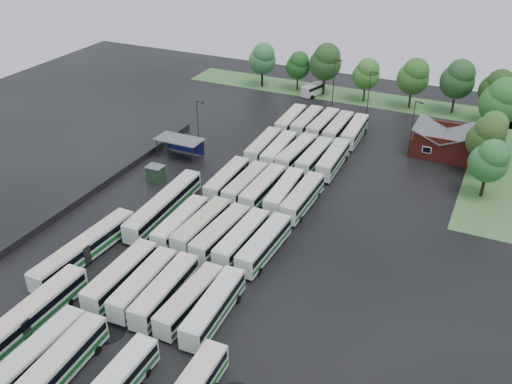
% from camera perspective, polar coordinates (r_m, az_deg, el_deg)
% --- Properties ---
extents(ground, '(160.00, 160.00, 0.00)m').
position_cam_1_polar(ground, '(77.37, -5.14, -5.26)').
color(ground, black).
rests_on(ground, ground).
extents(brick_building, '(10.07, 8.60, 5.39)m').
position_cam_1_polar(brick_building, '(106.30, 18.13, 4.60)').
color(brick_building, maroon).
rests_on(brick_building, ground).
extents(wash_shed, '(8.20, 4.20, 3.58)m').
position_cam_1_polar(wash_shed, '(100.27, -7.55, 5.08)').
color(wash_shed, '#2D2D30').
rests_on(wash_shed, ground).
extents(utility_hut, '(2.70, 2.20, 2.62)m').
position_cam_1_polar(utility_hut, '(93.49, -10.00, 1.86)').
color(utility_hut, '#19321E').
rests_on(utility_hut, ground).
extents(grass_strip_north, '(80.00, 10.00, 0.01)m').
position_cam_1_polar(grass_strip_north, '(130.83, 10.00, 9.35)').
color(grass_strip_north, '#3B6932').
rests_on(grass_strip_north, ground).
extents(grass_strip_east, '(10.00, 50.00, 0.01)m').
position_cam_1_polar(grass_strip_east, '(106.68, 23.24, 2.60)').
color(grass_strip_east, '#3B6932').
rests_on(grass_strip_east, ground).
extents(west_fence, '(0.10, 50.00, 1.20)m').
position_cam_1_polar(west_fence, '(94.00, -14.55, 0.98)').
color(west_fence, '#2D2D30').
rests_on(west_fence, ground).
extents(bus_r0c0, '(2.46, 11.49, 3.20)m').
position_cam_1_polar(bus_r0c0, '(63.24, -20.82, -14.73)').
color(bus_r0c0, silver).
rests_on(bus_r0c0, ground).
extents(bus_r0c1, '(3.08, 11.99, 3.31)m').
position_cam_1_polar(bus_r0c1, '(61.35, -18.88, -15.85)').
color(bus_r0c1, silver).
rests_on(bus_r0c1, ground).
extents(bus_r1c0, '(2.71, 12.01, 3.33)m').
position_cam_1_polar(bus_r1c0, '(70.44, -13.35, -8.15)').
color(bus_r1c0, silver).
rests_on(bus_r1c0, ground).
extents(bus_r1c1, '(2.95, 11.73, 3.24)m').
position_cam_1_polar(bus_r1c1, '(68.74, -11.15, -8.99)').
color(bus_r1c1, silver).
rests_on(bus_r1c1, ground).
extents(bus_r1c2, '(2.93, 11.92, 3.30)m').
position_cam_1_polar(bus_r1c2, '(67.26, -9.07, -9.71)').
color(bus_r1c2, silver).
rests_on(bus_r1c2, ground).
extents(bus_r1c3, '(2.71, 11.34, 3.14)m').
position_cam_1_polar(bus_r1c3, '(65.76, -6.63, -10.66)').
color(bus_r1c3, silver).
rests_on(bus_r1c3, ground).
extents(bus_r1c4, '(3.06, 11.92, 3.29)m').
position_cam_1_polar(bus_r1c4, '(64.43, -4.24, -11.41)').
color(bus_r1c4, silver).
rests_on(bus_r1c4, ground).
extents(bus_r2c0, '(2.67, 11.60, 3.22)m').
position_cam_1_polar(bus_r2c0, '(78.93, -7.55, -3.11)').
color(bus_r2c0, silver).
rests_on(bus_r2c0, ground).
extents(bus_r2c1, '(2.83, 11.98, 3.32)m').
position_cam_1_polar(bus_r2c1, '(77.91, -5.45, -3.39)').
color(bus_r2c1, silver).
rests_on(bus_r2c1, ground).
extents(bus_r2c2, '(3.11, 12.01, 3.31)m').
position_cam_1_polar(bus_r2c2, '(76.22, -3.55, -4.12)').
color(bus_r2c2, silver).
rests_on(bus_r2c2, ground).
extents(bus_r2c3, '(2.76, 11.87, 3.29)m').
position_cam_1_polar(bus_r2c3, '(75.05, -1.42, -4.67)').
color(bus_r2c3, silver).
rests_on(bus_r2c3, ground).
extents(bus_r2c4, '(2.82, 11.95, 3.31)m').
position_cam_1_polar(bus_r2c4, '(73.95, 0.82, -5.23)').
color(bus_r2c4, silver).
rests_on(bus_r2c4, ground).
extents(bus_r3c0, '(2.82, 11.71, 3.24)m').
position_cam_1_polar(bus_r3c0, '(89.34, -2.91, 1.26)').
color(bus_r3c0, silver).
rests_on(bus_r3c0, ground).
extents(bus_r3c1, '(2.57, 11.55, 3.21)m').
position_cam_1_polar(bus_r3c1, '(87.88, -1.05, 0.78)').
color(bus_r3c1, silver).
rests_on(bus_r3c1, ground).
extents(bus_r3c2, '(2.62, 11.87, 3.30)m').
position_cam_1_polar(bus_r3c2, '(86.69, 0.71, 0.39)').
color(bus_r3c2, silver).
rests_on(bus_r3c2, ground).
extents(bus_r3c3, '(3.03, 11.74, 3.24)m').
position_cam_1_polar(bus_r3c3, '(85.82, 2.84, 0.00)').
color(bus_r3c3, silver).
rests_on(bus_r3c3, ground).
extents(bus_r3c4, '(2.61, 11.94, 3.32)m').
position_cam_1_polar(bus_r3c4, '(84.51, 4.68, -0.53)').
color(bus_r3c4, silver).
rests_on(bus_r3c4, ground).
extents(bus_r4c0, '(2.94, 11.66, 3.22)m').
position_cam_1_polar(bus_r4c0, '(100.35, 0.74, 4.60)').
color(bus_r4c0, silver).
rests_on(bus_r4c0, ground).
extents(bus_r4c1, '(2.92, 11.78, 3.26)m').
position_cam_1_polar(bus_r4c1, '(98.78, 2.29, 4.17)').
color(bus_r4c1, silver).
rests_on(bus_r4c1, ground).
extents(bus_r4c2, '(3.11, 12.00, 3.31)m').
position_cam_1_polar(bus_r4c2, '(97.92, 4.05, 3.90)').
color(bus_r4c2, silver).
rests_on(bus_r4c2, ground).
extents(bus_r4c3, '(2.67, 11.65, 3.23)m').
position_cam_1_polar(bus_r4c3, '(96.87, 5.85, 3.49)').
color(bus_r4c3, silver).
rests_on(bus_r4c3, ground).
extents(bus_r4c4, '(2.87, 11.99, 3.32)m').
position_cam_1_polar(bus_r4c4, '(96.39, 7.73, 3.26)').
color(bus_r4c4, silver).
rests_on(bus_r4c4, ground).
extents(bus_r5c0, '(2.90, 11.63, 3.21)m').
position_cam_1_polar(bus_r5c0, '(111.50, 3.49, 7.16)').
color(bus_r5c0, silver).
rests_on(bus_r5c0, ground).
extents(bus_r5c1, '(2.50, 11.67, 3.25)m').
position_cam_1_polar(bus_r5c1, '(110.91, 5.11, 6.98)').
color(bus_r5c1, silver).
rests_on(bus_r5c1, ground).
extents(bus_r5c2, '(2.72, 11.77, 3.26)m').
position_cam_1_polar(bus_r5c2, '(110.08, 6.71, 6.72)').
color(bus_r5c2, silver).
rests_on(bus_r5c2, ground).
extents(bus_r5c3, '(2.58, 11.75, 3.27)m').
position_cam_1_polar(bus_r5c3, '(108.81, 8.23, 6.34)').
color(bus_r5c3, silver).
rests_on(bus_r5c3, ground).
extents(bus_r5c4, '(3.00, 11.75, 3.24)m').
position_cam_1_polar(bus_r5c4, '(107.96, 9.85, 6.01)').
color(bus_r5c4, silver).
rests_on(bus_r5c4, ground).
extents(artic_bus_west_a, '(2.50, 17.57, 3.26)m').
position_cam_1_polar(artic_bus_west_a, '(67.34, -22.18, -11.88)').
color(artic_bus_west_a, silver).
rests_on(artic_bus_west_a, ground).
extents(artic_bus_west_b, '(3.20, 17.88, 3.30)m').
position_cam_1_polar(artic_bus_west_b, '(83.39, -9.17, -1.28)').
color(artic_bus_west_b, silver).
rests_on(artic_bus_west_b, ground).
extents(artic_bus_west_c, '(3.21, 17.16, 3.17)m').
position_cam_1_polar(artic_bus_west_c, '(76.42, -16.77, -5.46)').
color(artic_bus_west_c, silver).
rests_on(artic_bus_west_c, ground).
extents(minibus, '(3.79, 6.21, 2.55)m').
position_cam_1_polar(minibus, '(129.93, 5.69, 10.18)').
color(minibus, silver).
rests_on(minibus, ground).
extents(tree_north_0, '(6.23, 6.23, 10.31)m').
position_cam_1_polar(tree_north_0, '(133.72, 0.68, 13.22)').
color(tree_north_0, black).
rests_on(tree_north_0, ground).
extents(tree_north_1, '(5.46, 5.46, 9.04)m').
position_cam_1_polar(tree_north_1, '(131.93, 4.26, 12.55)').
color(tree_north_1, '#32231A').
rests_on(tree_north_1, ground).
extents(tree_north_2, '(7.08, 7.08, 11.72)m').
position_cam_1_polar(tree_north_2, '(129.01, 7.00, 12.82)').
color(tree_north_2, black).
rests_on(tree_north_2, ground).
extents(tree_north_3, '(5.85, 5.85, 9.68)m').
position_cam_1_polar(tree_north_3, '(126.49, 11.01, 11.55)').
color(tree_north_3, '#322011').
rests_on(tree_north_3, ground).
extents(tree_north_4, '(6.60, 6.60, 10.93)m').
position_cam_1_polar(tree_north_4, '(124.36, 15.51, 11.11)').
color(tree_north_4, '#3A2612').
rests_on(tree_north_4, ground).
extents(tree_north_5, '(6.96, 6.96, 11.52)m').
position_cam_1_polar(tree_north_5, '(124.02, 19.59, 10.62)').
color(tree_north_5, '#392518').
rests_on(tree_north_5, ground).
extents(tree_north_6, '(6.71, 6.71, 11.11)m').
position_cam_1_polar(tree_north_6, '(121.57, 23.01, 9.48)').
color(tree_north_6, black).
rests_on(tree_north_6, ground).
extents(tree_east_0, '(5.87, 5.87, 9.72)m').
position_cam_1_polar(tree_east_0, '(92.03, 22.36, 2.95)').
color(tree_east_0, black).
rests_on(tree_east_0, ground).
extents(tree_east_1, '(6.18, 6.18, 10.24)m').
position_cam_1_polar(tree_east_1, '(98.96, 22.10, 5.03)').
color(tree_east_1, black).
rests_on(tree_east_1, ground).
extents(tree_east_2, '(5.61, 5.61, 9.28)m').
position_cam_1_polar(tree_east_2, '(104.42, 22.48, 5.82)').
color(tree_east_2, black).
rests_on(tree_east_2, ground).
extents(tree_east_3, '(7.48, 7.48, 12.40)m').
position_cam_1_polar(tree_east_3, '(112.46, 23.37, 8.36)').
color(tree_east_3, black).
rests_on(tree_east_3, ground).
extents(tree_east_4, '(6.08, 6.08, 10.07)m').
position_cam_1_polar(tree_east_4, '(121.83, 23.23, 9.14)').
color(tree_east_4, black).
rests_on(tree_east_4, ground).
extents(lamp_post_ne, '(1.49, 0.29, 9.67)m').
position_cam_1_polar(lamp_post_ne, '(103.61, 15.46, 6.64)').
color(lamp_post_ne, '#2D2D30').
rests_on(lamp_post_ne, ground).
extents(lamp_post_nw, '(1.57, 0.31, 10.22)m').
position_cam_1_polar(lamp_post_nw, '(99.25, -5.77, 6.78)').
color(lamp_post_nw, '#2D2D30').
rests_on(lamp_post_nw, ground).
extents(lamp_post_back_w, '(1.63, 0.32, 10.56)m').
position_cam_1_polar(lamp_post_back_w, '(121.63, 7.85, 11.05)').
color(lamp_post_back_w, '#2D2D30').
rests_on(lamp_post_back_w, ground).
extents(lamp_post_back_e, '(1.44, 0.28, 9.38)m').
position_cam_1_polar(lamp_post_back_e, '(118.80, 11.30, 9.96)').
color(lamp_post_back_e, '#2D2D30').
rests_on(lamp_post_back_e, ground).
extents(puddle_0, '(4.10, 4.10, 0.01)m').
position_cam_1_polar(puddle_0, '(66.04, -14.64, -13.38)').
color(puddle_0, black).
rests_on(puddle_0, ground).
extents(puddle_2, '(4.64, 4.64, 0.01)m').
position_cam_1_polar(puddle_2, '(85.22, -10.28, -2.09)').
color(puddle_2, black).
rests_on(puddle_2, ground).
extents(puddle_3, '(4.34, 4.34, 0.01)m').
position_cam_1_polar(puddle_3, '(74.92, -0.40, -6.42)').
color(puddle_3, black).
rests_on(puddle_3, ground).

